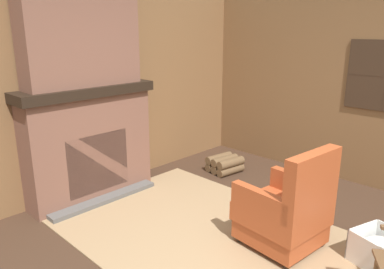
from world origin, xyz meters
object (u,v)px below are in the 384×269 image
(armchair, at_px, (286,212))
(oil_lamp_vase, at_px, (36,82))
(laundry_basket, at_px, (383,251))
(storage_case, at_px, (128,74))
(firewood_stack, at_px, (225,164))

(armchair, bearing_deg, oil_lamp_vase, 32.78)
(armchair, height_order, laundry_basket, armchair)
(oil_lamp_vase, bearing_deg, storage_case, 90.00)
(armchair, xyz_separation_m, firewood_stack, (-1.60, 1.08, -0.24))
(firewood_stack, bearing_deg, armchair, -33.96)
(firewood_stack, xyz_separation_m, laundry_basket, (2.36, -0.76, 0.04))
(armchair, relative_size, firewood_stack, 2.09)
(firewood_stack, distance_m, storage_case, 1.84)
(firewood_stack, bearing_deg, oil_lamp_vase, -106.81)
(oil_lamp_vase, relative_size, storage_case, 1.07)
(laundry_basket, bearing_deg, oil_lamp_vase, -153.88)
(firewood_stack, height_order, oil_lamp_vase, oil_lamp_vase)
(storage_case, bearing_deg, firewood_stack, 58.38)
(laundry_basket, xyz_separation_m, storage_case, (-3.04, -0.34, 1.27))
(laundry_basket, height_order, oil_lamp_vase, oil_lamp_vase)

